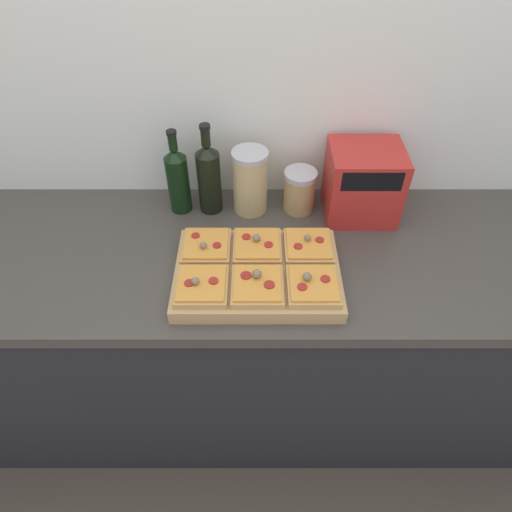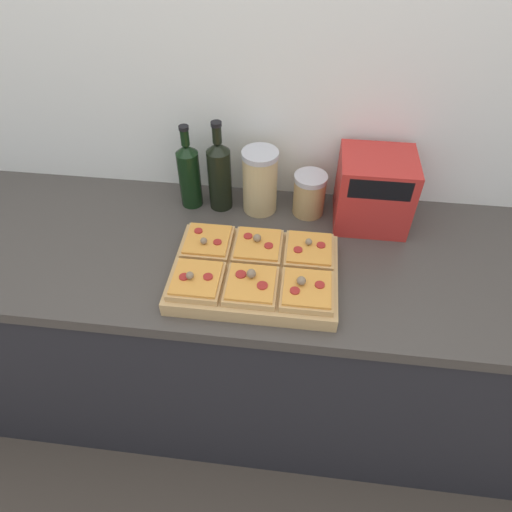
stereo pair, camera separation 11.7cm
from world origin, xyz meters
TOP-DOWN VIEW (x-y plane):
  - ground_plane at (0.00, 0.00)m, footprint 12.00×12.00m
  - wall_back at (0.00, 0.67)m, footprint 6.00×0.06m
  - kitchen_counter at (0.00, 0.32)m, footprint 2.63×0.67m
  - cutting_board at (0.06, 0.20)m, footprint 0.48×0.33m
  - pizza_slice_back_left at (-0.10, 0.28)m, footprint 0.14×0.15m
  - pizza_slice_back_center at (0.06, 0.28)m, footprint 0.14×0.15m
  - pizza_slice_back_right at (0.21, 0.28)m, footprint 0.14×0.15m
  - pizza_slice_front_left at (-0.10, 0.12)m, footprint 0.14×0.15m
  - pizza_slice_front_center at (0.06, 0.12)m, footprint 0.14×0.15m
  - pizza_slice_front_right at (0.21, 0.12)m, footprint 0.14×0.15m
  - olive_oil_bottle at (-0.21, 0.54)m, footprint 0.07×0.07m
  - wine_bottle at (-0.10, 0.54)m, footprint 0.08×0.08m
  - grain_jar_tall at (0.03, 0.54)m, footprint 0.12×0.12m
  - grain_jar_short at (0.20, 0.54)m, footprint 0.11×0.11m
  - toaster_oven at (0.40, 0.52)m, footprint 0.26×0.20m

SIDE VIEW (x-z plane):
  - ground_plane at x=0.00m, z-range 0.00..0.00m
  - kitchen_counter at x=0.00m, z-range 0.00..0.91m
  - cutting_board at x=0.06m, z-range 0.90..0.95m
  - pizza_slice_back_right at x=0.21m, z-range 0.94..0.99m
  - pizza_slice_back_left at x=-0.10m, z-range 0.94..0.99m
  - pizza_slice_front_left at x=-0.10m, z-range 0.94..0.99m
  - pizza_slice_back_center at x=0.06m, z-range 0.94..0.99m
  - pizza_slice_front_right at x=0.21m, z-range 0.94..0.99m
  - pizza_slice_front_center at x=0.06m, z-range 0.94..0.99m
  - grain_jar_short at x=0.20m, z-range 0.91..1.05m
  - grain_jar_tall at x=0.03m, z-range 0.91..1.13m
  - toaster_oven at x=0.40m, z-range 0.91..1.14m
  - olive_oil_bottle at x=-0.21m, z-range 0.88..1.17m
  - wine_bottle at x=-0.10m, z-range 0.88..1.19m
  - wall_back at x=0.00m, z-range 0.00..2.50m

